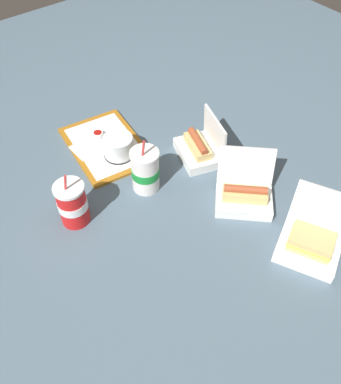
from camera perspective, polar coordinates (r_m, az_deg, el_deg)
name	(u,v)px	position (r m, az deg, el deg)	size (l,w,h in m)	color
ground_plane	(174,194)	(1.50, 0.41, -0.29)	(3.20, 3.20, 0.00)	#4C6070
food_tray	(106,146)	(1.69, -8.57, 6.13)	(0.40, 0.31, 0.01)	#A56619
cake_container	(118,147)	(1.61, -6.97, 6.00)	(0.11, 0.11, 0.08)	black
ketchup_cup	(98,135)	(1.71, -9.65, 7.55)	(0.04, 0.04, 0.02)	white
napkin_stack	(86,148)	(1.68, -11.14, 5.75)	(0.10, 0.10, 0.00)	white
plastic_fork	(110,125)	(1.77, -8.06, 8.88)	(0.11, 0.01, 0.01)	white
clamshell_hotdog_corner	(244,195)	(1.47, 9.80, -0.36)	(0.26, 0.26, 0.17)	white
clamshell_sandwich_left	(310,243)	(1.39, 18.15, -6.47)	(0.25, 0.26, 0.18)	white
clamshell_hotdog_center	(199,148)	(1.61, 3.88, 5.82)	(0.22, 0.19, 0.17)	white
soda_cup_center	(72,204)	(1.40, -12.95, -1.51)	(0.10, 0.10, 0.22)	red
soda_cup_front	(145,170)	(1.47, -3.38, 2.88)	(0.10, 0.10, 0.22)	white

